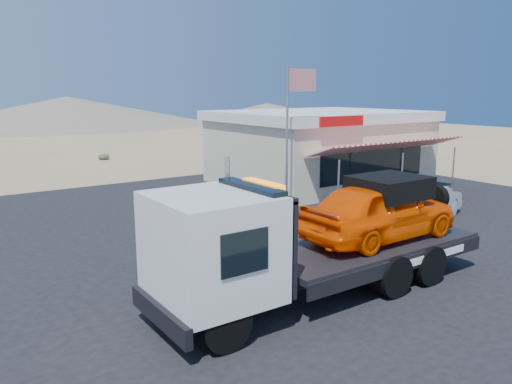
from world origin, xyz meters
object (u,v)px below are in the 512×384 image
flagpole (292,122)px  tow_truck (321,231)px  jerky_store (319,147)px  white_sedan (427,202)px

flagpole → tow_truck: bearing=-124.1°
tow_truck → jerky_store: jerky_store is taller
jerky_store → flagpole: (-5.57, -4.47, 1.77)m
jerky_store → flagpole: 7.36m
white_sedan → flagpole: bearing=23.0°
jerky_store → flagpole: flagpole is taller
white_sedan → jerky_store: bearing=-31.0°
flagpole → white_sedan: bearing=-49.4°
tow_truck → jerky_store: bearing=48.2°
jerky_store → tow_truck: bearing=-131.8°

